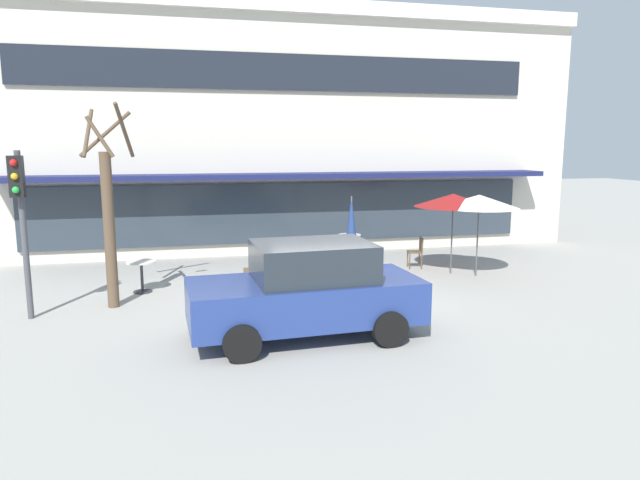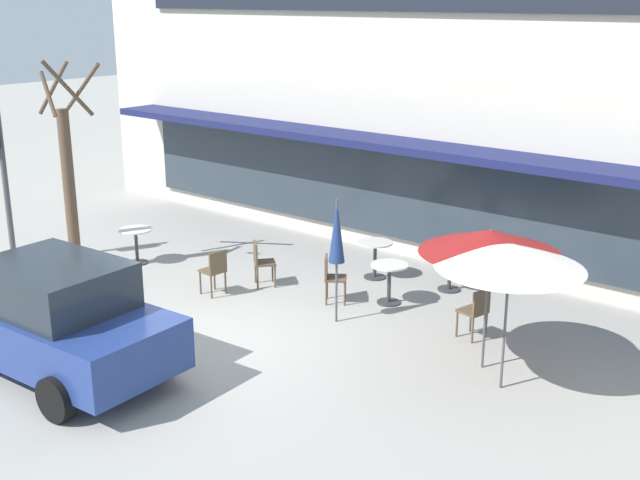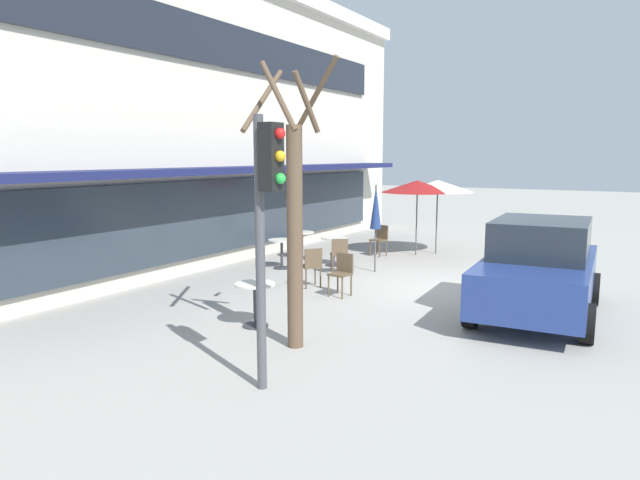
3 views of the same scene
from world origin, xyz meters
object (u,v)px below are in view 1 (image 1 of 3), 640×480
(cafe_chair_0, at_px, (263,260))
(street_tree, at_px, (109,218))
(traffic_light_pole, at_px, (20,207))
(cafe_table_by_tree, at_px, (349,242))
(cafe_chair_2, at_px, (321,256))
(cafe_table_near_wall, at_px, (303,246))
(cafe_chair_1, at_px, (255,268))
(cafe_chair_3, at_px, (417,250))
(cafe_table_mid_patio, at_px, (142,271))
(patio_umbrella_corner_open, at_px, (479,201))
(patio_umbrella_green_folded, at_px, (453,200))
(cafe_table_streetside, at_px, (345,251))
(patio_umbrella_cream_folded, at_px, (351,218))
(parked_sedan, at_px, (307,290))

(cafe_chair_0, height_order, street_tree, street_tree)
(traffic_light_pole, bearing_deg, cafe_chair_0, 25.71)
(cafe_table_by_tree, xyz_separation_m, cafe_chair_2, (-1.36, -1.95, 0.01))
(traffic_light_pole, bearing_deg, cafe_table_near_wall, 33.02)
(cafe_chair_1, xyz_separation_m, street_tree, (-3.20, -0.90, 1.44))
(cafe_table_by_tree, relative_size, cafe_chair_3, 0.85)
(cafe_table_mid_patio, xyz_separation_m, patio_umbrella_corner_open, (8.66, -0.22, 1.51))
(cafe_table_near_wall, xyz_separation_m, traffic_light_pole, (-6.51, -4.23, 1.78))
(cafe_table_mid_patio, height_order, traffic_light_pole, traffic_light_pole)
(patio_umbrella_green_folded, bearing_deg, cafe_chair_0, 174.67)
(cafe_table_streetside, xyz_separation_m, cafe_chair_1, (-2.79, -1.75, 0.01))
(cafe_table_streetside, bearing_deg, cafe_chair_2, -143.49)
(patio_umbrella_green_folded, height_order, patio_umbrella_corner_open, same)
(patio_umbrella_cream_folded, relative_size, street_tree, 0.51)
(patio_umbrella_cream_folded, height_order, parked_sedan, patio_umbrella_cream_folded)
(street_tree, bearing_deg, patio_umbrella_corner_open, 5.72)
(cafe_table_by_tree, height_order, patio_umbrella_corner_open, patio_umbrella_corner_open)
(parked_sedan, bearing_deg, patio_umbrella_cream_folded, 64.06)
(cafe_table_by_tree, relative_size, patio_umbrella_corner_open, 0.35)
(patio_umbrella_green_folded, relative_size, cafe_chair_3, 2.47)
(parked_sedan, bearing_deg, cafe_table_by_tree, 68.02)
(cafe_table_streetside, distance_m, patio_umbrella_green_folded, 3.32)
(cafe_table_mid_patio, relative_size, cafe_chair_1, 0.85)
(cafe_chair_1, bearing_deg, patio_umbrella_cream_folded, 9.76)
(patio_umbrella_corner_open, xyz_separation_m, cafe_chair_1, (-5.98, -0.02, -1.50))
(cafe_table_mid_patio, height_order, cafe_chair_3, cafe_chair_3)
(cafe_chair_2, bearing_deg, cafe_table_by_tree, 55.10)
(patio_umbrella_corner_open, distance_m, cafe_chair_2, 4.45)
(patio_umbrella_green_folded, bearing_deg, cafe_chair_1, -175.25)
(cafe_chair_3, distance_m, street_tree, 8.45)
(parked_sedan, height_order, traffic_light_pole, traffic_light_pole)
(cafe_chair_3, bearing_deg, cafe_table_by_tree, 131.29)
(patio_umbrella_cream_folded, xyz_separation_m, patio_umbrella_corner_open, (3.40, -0.42, 0.39))
(cafe_table_near_wall, height_order, parked_sedan, parked_sedan)
(cafe_chair_1, distance_m, cafe_chair_2, 2.24)
(patio_umbrella_corner_open, height_order, cafe_chair_2, patio_umbrella_corner_open)
(patio_umbrella_green_folded, distance_m, cafe_chair_2, 3.87)
(parked_sedan, bearing_deg, cafe_chair_2, 73.97)
(street_tree, bearing_deg, cafe_chair_0, 27.47)
(cafe_chair_2, bearing_deg, cafe_chair_0, -173.25)
(cafe_table_by_tree, height_order, cafe_table_mid_patio, same)
(cafe_chair_0, bearing_deg, cafe_chair_1, -108.80)
(patio_umbrella_cream_folded, distance_m, parked_sedan, 4.77)
(cafe_table_by_tree, distance_m, traffic_light_pole, 9.43)
(street_tree, bearing_deg, cafe_chair_2, 21.46)
(patio_umbrella_corner_open, bearing_deg, cafe_chair_3, 131.57)
(cafe_table_mid_patio, height_order, parked_sedan, parked_sedan)
(cafe_chair_1, bearing_deg, patio_umbrella_corner_open, 0.24)
(cafe_table_mid_patio, relative_size, patio_umbrella_corner_open, 0.35)
(cafe_table_mid_patio, xyz_separation_m, patio_umbrella_cream_folded, (5.27, 0.20, 1.11))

